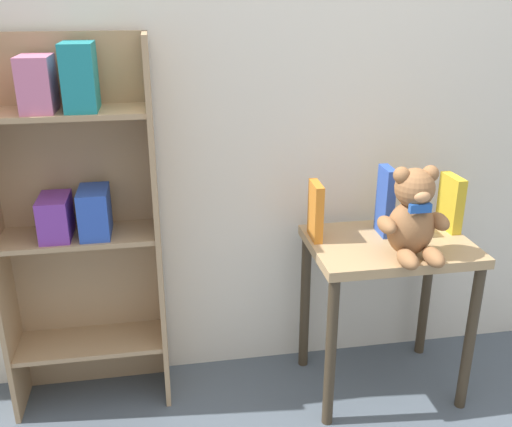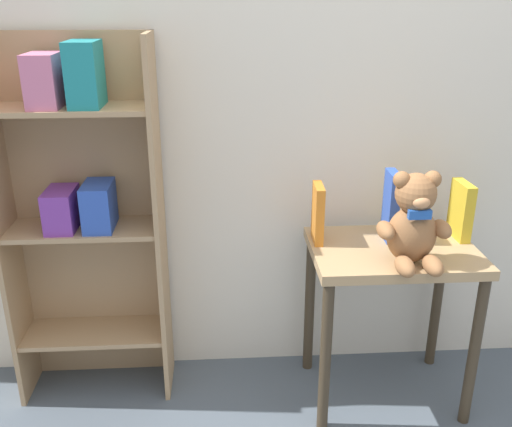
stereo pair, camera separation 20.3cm
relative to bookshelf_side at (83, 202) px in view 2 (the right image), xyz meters
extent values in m
cube|color=silver|center=(0.91, 0.14, 0.47)|extent=(4.80, 0.06, 2.50)
cube|color=tan|center=(-0.28, -0.03, -0.09)|extent=(0.02, 0.24, 1.38)
cube|color=tan|center=(0.28, -0.03, -0.09)|extent=(0.02, 0.24, 1.38)
cube|color=tan|center=(0.00, 0.08, -0.09)|extent=(0.57, 0.02, 1.38)
cube|color=tan|center=(0.00, -0.03, -0.53)|extent=(0.54, 0.22, 0.02)
cube|color=tan|center=(0.00, -0.03, -0.09)|extent=(0.54, 0.22, 0.02)
cube|color=tan|center=(0.00, -0.03, 0.35)|extent=(0.54, 0.22, 0.02)
cube|color=#D17093|center=(-0.07, -0.04, 0.45)|extent=(0.10, 0.17, 0.18)
cube|color=teal|center=(0.06, -0.04, 0.46)|extent=(0.10, 0.17, 0.21)
cube|color=purple|center=(-0.07, -0.04, -0.01)|extent=(0.10, 0.17, 0.15)
cube|color=#2D51B7|center=(0.06, -0.04, 0.00)|extent=(0.10, 0.17, 0.17)
cube|color=tan|center=(1.12, -0.15, -0.16)|extent=(0.59, 0.42, 0.04)
cylinder|color=#3E3121|center=(0.85, -0.34, -0.48)|extent=(0.04, 0.04, 0.60)
cylinder|color=#3E3121|center=(1.39, -0.34, -0.48)|extent=(0.04, 0.04, 0.60)
cylinder|color=#3E3121|center=(0.85, 0.03, -0.48)|extent=(0.04, 0.04, 0.60)
cylinder|color=#3E3121|center=(1.39, 0.03, -0.48)|extent=(0.04, 0.04, 0.60)
ellipsoid|color=#99663D|center=(1.14, -0.27, -0.04)|extent=(0.17, 0.13, 0.20)
sphere|color=#99663D|center=(1.14, -0.27, 0.10)|extent=(0.14, 0.14, 0.14)
sphere|color=#99663D|center=(1.09, -0.27, 0.15)|extent=(0.06, 0.06, 0.06)
sphere|color=#99663D|center=(1.19, -0.27, 0.15)|extent=(0.06, 0.06, 0.06)
ellipsoid|color=tan|center=(1.14, -0.33, 0.09)|extent=(0.06, 0.04, 0.04)
ellipsoid|color=#99663D|center=(1.04, -0.29, -0.02)|extent=(0.06, 0.11, 0.06)
ellipsoid|color=#99663D|center=(1.23, -0.29, -0.02)|extent=(0.06, 0.11, 0.06)
ellipsoid|color=#99663D|center=(1.09, -0.37, -0.11)|extent=(0.06, 0.12, 0.06)
ellipsoid|color=#99663D|center=(1.19, -0.37, -0.11)|extent=(0.06, 0.12, 0.06)
cube|color=#2356B2|center=(1.14, -0.32, 0.05)|extent=(0.07, 0.02, 0.03)
cube|color=orange|center=(0.85, -0.07, -0.04)|extent=(0.04, 0.13, 0.21)
cube|color=#2D51B7|center=(1.12, -0.08, -0.01)|extent=(0.04, 0.11, 0.26)
cube|color=gold|center=(1.39, -0.08, -0.04)|extent=(0.04, 0.14, 0.21)
camera|label=1|loc=(0.30, -1.97, 0.71)|focal=40.00mm
camera|label=2|loc=(0.50, -1.99, 0.71)|focal=40.00mm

